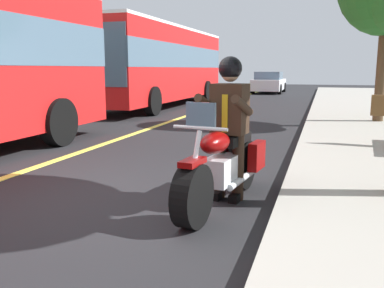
# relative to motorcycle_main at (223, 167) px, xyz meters

# --- Properties ---
(ground_plane) EXTENTS (80.00, 80.00, 0.00)m
(ground_plane) POSITION_rel_motorcycle_main_xyz_m (0.25, -1.35, -0.45)
(ground_plane) COLOR black
(motorcycle_main) EXTENTS (2.22, 0.78, 1.26)m
(motorcycle_main) POSITION_rel_motorcycle_main_xyz_m (0.00, 0.00, 0.00)
(motorcycle_main) COLOR black
(motorcycle_main) RESTS_ON ground_plane
(rider_main) EXTENTS (0.67, 0.61, 1.74)m
(rider_main) POSITION_rel_motorcycle_main_xyz_m (-0.19, 0.02, 0.58)
(rider_main) COLOR black
(rider_main) RESTS_ON ground_plane
(bus_far) EXTENTS (11.05, 2.70, 3.30)m
(bus_far) POSITION_rel_motorcycle_main_xyz_m (-12.12, -5.71, 1.42)
(bus_far) COLOR red
(bus_far) RESTS_ON ground_plane
(car_silver) EXTENTS (4.60, 1.92, 1.40)m
(car_silver) POSITION_rel_motorcycle_main_xyz_m (-23.52, -2.43, 0.24)
(car_silver) COLOR white
(car_silver) RESTS_ON ground_plane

